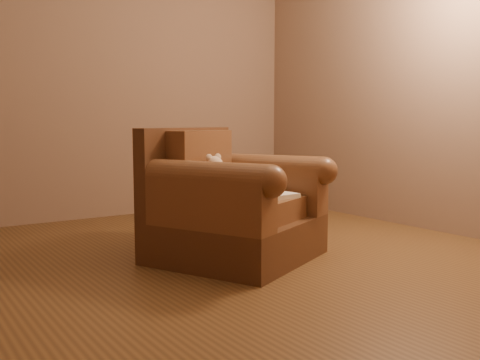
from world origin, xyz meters
TOP-DOWN VIEW (x-y plane):
  - floor at (0.00, 0.00)m, footprint 4.00×4.00m
  - armchair at (0.20, 0.12)m, footprint 1.19×1.17m
  - teddy_bear at (0.13, 0.17)m, footprint 0.20×0.23m
  - guidebook at (0.32, -0.09)m, footprint 0.40×0.26m
  - side_table at (0.99, 0.59)m, footprint 0.34×0.34m

SIDE VIEW (x-z plane):
  - floor at x=0.00m, z-range 0.00..0.00m
  - side_table at x=0.99m, z-range 0.02..0.50m
  - armchair at x=0.20m, z-range -0.09..0.73m
  - guidebook at x=0.32m, z-range 0.39..0.42m
  - teddy_bear at x=0.13m, z-range 0.36..0.63m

